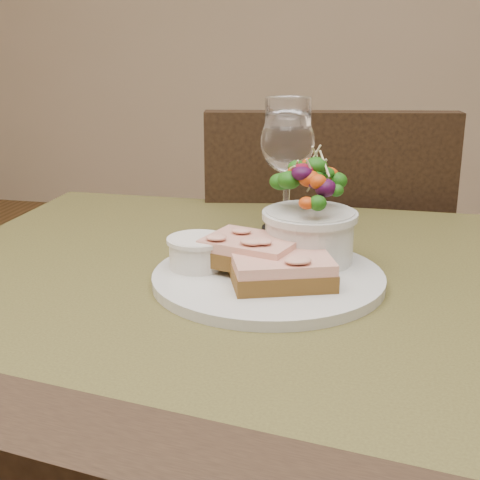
% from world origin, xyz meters
% --- Properties ---
extents(cafe_table, '(0.80, 0.80, 0.75)m').
position_xyz_m(cafe_table, '(0.00, 0.00, 0.65)').
color(cafe_table, '#40391B').
rests_on(cafe_table, ground).
extents(chair_far, '(0.49, 0.49, 0.90)m').
position_xyz_m(chair_far, '(0.03, 0.60, 0.29)').
color(chair_far, black).
rests_on(chair_far, ground).
extents(dinner_plate, '(0.26, 0.26, 0.01)m').
position_xyz_m(dinner_plate, '(0.03, 0.03, 0.76)').
color(dinner_plate, silver).
rests_on(dinner_plate, cafe_table).
extents(sandwich_front, '(0.13, 0.11, 0.03)m').
position_xyz_m(sandwich_front, '(0.05, 0.01, 0.78)').
color(sandwich_front, '#442E12').
rests_on(sandwich_front, dinner_plate).
extents(sandwich_back, '(0.12, 0.10, 0.03)m').
position_xyz_m(sandwich_back, '(0.01, 0.04, 0.78)').
color(sandwich_back, '#442E12').
rests_on(sandwich_back, dinner_plate).
extents(ramekin, '(0.07, 0.07, 0.04)m').
position_xyz_m(ramekin, '(-0.05, 0.04, 0.78)').
color(ramekin, silver).
rests_on(ramekin, dinner_plate).
extents(salad_bowl, '(0.10, 0.10, 0.13)m').
position_xyz_m(salad_bowl, '(0.07, 0.09, 0.82)').
color(salad_bowl, silver).
rests_on(salad_bowl, dinner_plate).
extents(garnish, '(0.05, 0.04, 0.02)m').
position_xyz_m(garnish, '(-0.04, 0.11, 0.77)').
color(garnish, '#123B0A').
rests_on(garnish, dinner_plate).
extents(wine_glass, '(0.08, 0.08, 0.18)m').
position_xyz_m(wine_glass, '(0.02, 0.25, 0.87)').
color(wine_glass, white).
rests_on(wine_glass, cafe_table).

